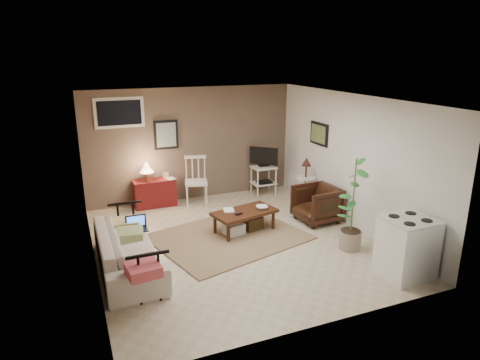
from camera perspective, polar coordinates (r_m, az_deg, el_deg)
name	(u,v)px	position (r m, az deg, el deg)	size (l,w,h in m)	color
floor	(235,242)	(7.31, -0.61, -8.30)	(5.00, 5.00, 0.00)	#C1B293
art_back	(166,135)	(8.99, -9.83, 5.96)	(0.50, 0.03, 0.60)	black
art_right	(319,134)	(8.73, 10.50, 6.08)	(0.03, 0.60, 0.45)	black
window	(119,113)	(8.76, -15.80, 8.62)	(0.96, 0.03, 0.60)	silver
rug	(229,237)	(7.49, -1.49, -7.59)	(2.41, 1.93, 0.02)	#836C4C
coffee_table	(244,220)	(7.62, 0.55, -5.31)	(1.21, 0.80, 0.42)	#3E1B10
sofa	(127,244)	(6.53, -14.78, -8.21)	(2.07, 0.61, 0.81)	beige
sofa_pillows	(133,244)	(6.28, -14.08, -8.26)	(0.40, 1.97, 0.14)	beige
sofa_end_rails	(136,246)	(6.56, -13.70, -8.53)	(0.56, 2.07, 0.70)	black
laptop	(137,225)	(6.83, -13.62, -5.89)	(0.32, 0.23, 0.22)	black
red_console	(154,191)	(9.02, -11.40, -1.38)	(0.85, 0.38, 0.98)	maroon
spindle_chair	(196,182)	(8.98, -5.87, -0.31)	(0.56, 0.56, 1.01)	silver
tv_stand	(264,170)	(9.53, 3.19, 1.38)	(0.51, 0.47, 1.08)	silver
side_table	(306,176)	(8.84, 8.77, 0.49)	(0.39, 0.39, 1.05)	silver
armchair	(317,202)	(8.18, 10.21, -2.95)	(0.73, 0.69, 0.75)	black
potted_plant	(353,201)	(7.01, 14.85, -2.75)	(0.39, 0.39, 1.55)	gray
stove	(407,247)	(6.57, 21.34, -8.35)	(0.68, 0.63, 0.89)	white
bowl	(262,203)	(7.64, 2.94, -3.11)	(0.21, 0.05, 0.21)	#3E1B10
book_table	(224,204)	(7.52, -2.21, -3.27)	(0.18, 0.02, 0.25)	#3E1B10
book_console	(168,175)	(8.90, -9.64, 0.69)	(0.16, 0.02, 0.21)	#3E1B10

